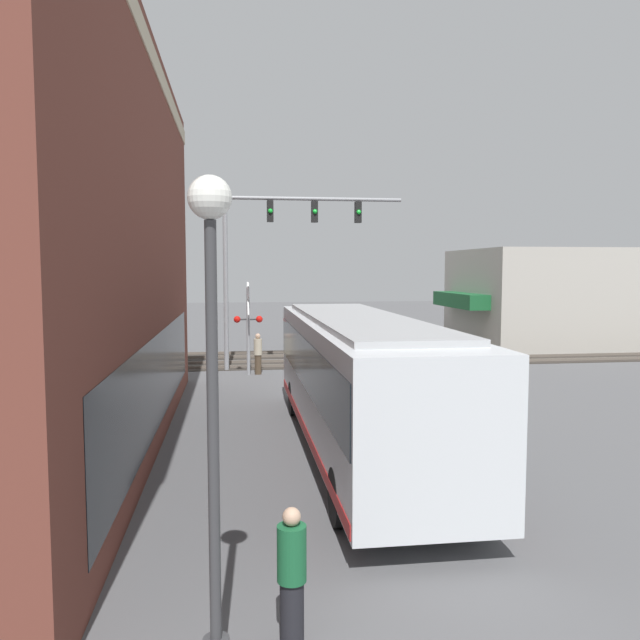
% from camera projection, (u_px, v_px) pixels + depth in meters
% --- Properties ---
extents(ground_plane, '(120.00, 120.00, 0.00)m').
position_uv_depth(ground_plane, '(392.00, 388.00, 22.83)').
color(ground_plane, '#565659').
extents(shop_building, '(8.57, 9.14, 5.45)m').
position_uv_depth(shop_building, '(535.00, 297.00, 35.74)').
color(shop_building, '#B2ADA3').
rests_on(shop_building, ground).
extents(city_bus, '(12.15, 2.59, 3.24)m').
position_uv_depth(city_bus, '(358.00, 377.00, 14.78)').
color(city_bus, silver).
rests_on(city_bus, ground).
extents(traffic_signal_gantry, '(0.42, 7.72, 7.74)m').
position_uv_depth(traffic_signal_gantry, '(278.00, 237.00, 26.61)').
color(traffic_signal_gantry, gray).
rests_on(traffic_signal_gantry, ground).
extents(crossing_signal, '(1.41, 1.18, 3.81)m').
position_uv_depth(crossing_signal, '(248.00, 319.00, 25.44)').
color(crossing_signal, gray).
rests_on(crossing_signal, ground).
extents(streetlamp, '(0.44, 0.44, 5.26)m').
position_uv_depth(streetlamp, '(213.00, 389.00, 6.28)').
color(streetlamp, '#38383A').
rests_on(streetlamp, ground).
extents(rail_track_near, '(2.60, 60.00, 0.15)m').
position_uv_depth(rail_track_near, '(359.00, 363.00, 28.76)').
color(rail_track_near, '#332D28').
rests_on(rail_track_near, ground).
extents(rail_track_far, '(2.60, 60.00, 0.15)m').
position_uv_depth(rail_track_far, '(347.00, 353.00, 31.92)').
color(rail_track_far, '#332D28').
rests_on(rail_track_far, ground).
extents(parked_car_silver, '(4.50, 1.82, 1.53)m').
position_uv_depth(parked_car_silver, '(335.00, 335.00, 34.47)').
color(parked_car_silver, '#B7B7BC').
rests_on(parked_car_silver, ground).
extents(parked_car_red, '(4.25, 1.82, 1.46)m').
position_uv_depth(parked_car_red, '(362.00, 325.00, 40.97)').
color(parked_car_red, '#B21E19').
rests_on(parked_car_red, ground).
extents(pedestrian_by_lamp, '(0.34, 0.34, 1.64)m').
position_uv_depth(pedestrian_by_lamp, '(292.00, 576.00, 7.12)').
color(pedestrian_by_lamp, black).
rests_on(pedestrian_by_lamp, ground).
extents(pedestrian_at_crossing, '(0.34, 0.34, 1.70)m').
position_uv_depth(pedestrian_at_crossing, '(258.00, 354.00, 25.72)').
color(pedestrian_at_crossing, '#473828').
rests_on(pedestrian_at_crossing, ground).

